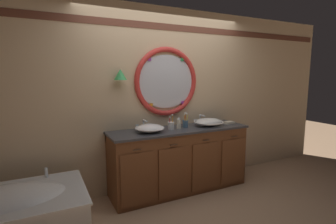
% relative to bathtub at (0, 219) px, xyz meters
% --- Properties ---
extents(ground_plane, '(14.00, 14.00, 0.00)m').
position_rel_bathtub_xyz_m(ground_plane, '(2.05, 0.11, -0.31)').
color(ground_plane, tan).
extents(back_wall_assembly, '(6.40, 0.26, 2.60)m').
position_rel_bathtub_xyz_m(back_wall_assembly, '(2.05, 0.69, 1.01)').
color(back_wall_assembly, '#D6B78E').
rests_on(back_wall_assembly, ground_plane).
extents(vanity_counter, '(2.02, 0.59, 0.91)m').
position_rel_bathtub_xyz_m(vanity_counter, '(2.14, 0.38, 0.14)').
color(vanity_counter, brown).
rests_on(vanity_counter, ground_plane).
extents(bathtub, '(1.55, 0.92, 0.62)m').
position_rel_bathtub_xyz_m(bathtub, '(0.00, 0.00, 0.00)').
color(bathtub, white).
rests_on(bathtub, ground_plane).
extents(sink_basin_left, '(0.39, 0.39, 0.11)m').
position_rel_bathtub_xyz_m(sink_basin_left, '(1.67, 0.36, 0.65)').
color(sink_basin_left, white).
rests_on(sink_basin_left, vanity_counter).
extents(sink_basin_right, '(0.44, 0.44, 0.11)m').
position_rel_bathtub_xyz_m(sink_basin_right, '(2.61, 0.36, 0.65)').
color(sink_basin_right, white).
rests_on(sink_basin_right, vanity_counter).
extents(faucet_set_left, '(0.24, 0.15, 0.14)m').
position_rel_bathtub_xyz_m(faucet_set_left, '(1.67, 0.57, 0.65)').
color(faucet_set_left, silver).
rests_on(faucet_set_left, vanity_counter).
extents(faucet_set_right, '(0.24, 0.15, 0.14)m').
position_rel_bathtub_xyz_m(faucet_set_right, '(2.61, 0.57, 0.65)').
color(faucet_set_right, silver).
rests_on(faucet_set_right, vanity_counter).
extents(toothbrush_holder_left, '(0.09, 0.09, 0.22)m').
position_rel_bathtub_xyz_m(toothbrush_holder_left, '(2.00, 0.38, 0.65)').
color(toothbrush_holder_left, white).
rests_on(toothbrush_holder_left, vanity_counter).
extents(toothbrush_holder_right, '(0.09, 0.09, 0.22)m').
position_rel_bathtub_xyz_m(toothbrush_holder_right, '(2.25, 0.42, 0.65)').
color(toothbrush_holder_right, slate).
rests_on(toothbrush_holder_right, vanity_counter).
extents(soap_dispenser, '(0.06, 0.07, 0.16)m').
position_rel_bathtub_xyz_m(soap_dispenser, '(2.13, 0.38, 0.66)').
color(soap_dispenser, '#EFE5C6').
rests_on(soap_dispenser, vanity_counter).
extents(folded_hand_towel, '(0.16, 0.10, 0.04)m').
position_rel_bathtub_xyz_m(folded_hand_towel, '(2.99, 0.35, 0.61)').
color(folded_hand_towel, beige).
rests_on(folded_hand_towel, vanity_counter).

